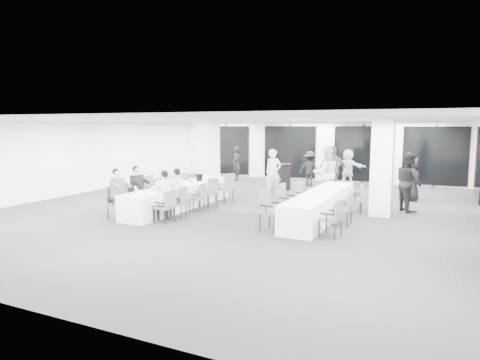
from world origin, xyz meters
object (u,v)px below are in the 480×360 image
object	(u,v)px
chair_main_left_near	(115,200)
chair_main_left_far	(186,184)
chair_side_right_far	(357,197)
standing_guest_h	(409,178)
standing_guest_d	(333,167)
chair_main_right_near	(167,204)
chair_side_left_near	(269,207)
chair_side_right_mid	(346,207)
chair_main_left_mid	(153,189)
standing_guest_a	(273,169)
standing_guest_b	(326,170)
chair_main_right_mid	(199,196)
standing_guest_f	(348,165)
cocktail_table	(282,177)
chair_side_left_far	(302,194)
standing_guest_g	(236,161)
chair_main_left_fourth	(171,188)
standing_guest_c	(310,166)
chair_main_right_second	(180,200)
chair_side_right_near	(334,216)
banquet_table_main	(180,197)
chair_side_left_mid	(286,199)
ice_bucket_near	(165,185)
chair_main_left_second	(135,197)
chair_main_right_fourth	(210,191)
banquet_table_side	(320,205)
ice_bucket_far	(199,177)
chair_main_right_far	(226,186)
standing_guest_e	(412,176)

from	to	relation	value
chair_main_left_near	chair_main_left_far	size ratio (longest dim) A/B	1.00
chair_side_right_far	standing_guest_h	size ratio (longest dim) A/B	0.43
standing_guest_d	chair_main_right_near	bearing A→B (deg)	55.06
chair_side_left_near	chair_side_right_mid	world-z (taller)	chair_side_left_near
chair_main_left_mid	standing_guest_a	xyz separation A→B (m)	(2.62, 3.97, 0.40)
standing_guest_b	chair_main_right_mid	bearing A→B (deg)	21.33
standing_guest_f	cocktail_table	bearing A→B (deg)	56.05
chair_side_left_far	standing_guest_g	size ratio (longest dim) A/B	0.48
chair_main_left_fourth	standing_guest_c	bearing A→B (deg)	160.29
chair_main_left_fourth	chair_side_right_far	bearing A→B (deg)	106.64
cocktail_table	standing_guest_f	world-z (taller)	standing_guest_f
chair_main_right_second	chair_side_right_near	size ratio (longest dim) A/B	1.02
standing_guest_b	standing_guest_c	bearing A→B (deg)	-94.76
chair_main_left_near	chair_main_right_mid	distance (m)	2.51
banquet_table_main	chair_side_left_mid	world-z (taller)	chair_side_left_mid
chair_main_left_fourth	standing_guest_g	xyz separation A→B (m)	(-0.49, 6.16, 0.43)
ice_bucket_near	standing_guest_b	bearing A→B (deg)	50.29
chair_main_left_second	chair_main_right_fourth	distance (m)	2.36
chair_main_left_far	standing_guest_h	size ratio (longest dim) A/B	0.45
chair_main_left_far	chair_side_left_near	size ratio (longest dim) A/B	0.90
chair_main_left_near	standing_guest_h	bearing A→B (deg)	114.38
chair_side_left_far	chair_side_left_near	bearing A→B (deg)	11.28
chair_main_right_near	standing_guest_b	world-z (taller)	standing_guest_b
chair_side_left_near	banquet_table_side	bearing A→B (deg)	168.62
chair_main_left_second	chair_main_right_near	distance (m)	1.80
chair_main_right_second	ice_bucket_far	xyz separation A→B (m)	(-0.80, 2.45, 0.34)
chair_side_right_far	ice_bucket_near	bearing A→B (deg)	101.34
chair_main_right_second	standing_guest_h	bearing A→B (deg)	-68.73
chair_main_left_mid	standing_guest_b	bearing A→B (deg)	120.55
chair_main_right_mid	standing_guest_a	world-z (taller)	standing_guest_a
chair_main_left_near	standing_guest_h	size ratio (longest dim) A/B	0.45
chair_main_left_fourth	chair_main_right_second	distance (m)	2.60
chair_main_left_near	standing_guest_a	size ratio (longest dim) A/B	0.47
standing_guest_a	ice_bucket_far	distance (m)	3.08
chair_side_right_mid	banquet_table_main	bearing A→B (deg)	92.19
chair_main_left_second	chair_main_left_fourth	xyz separation A→B (m)	(-0.00, 1.91, 0.02)
banquet_table_side	standing_guest_a	world-z (taller)	standing_guest_a
standing_guest_d	standing_guest_c	bearing A→B (deg)	-64.80
chair_side_right_near	chair_side_right_far	xyz separation A→B (m)	(-0.00, 3.11, -0.01)
ice_bucket_near	ice_bucket_far	size ratio (longest dim) A/B	0.92
chair_main_right_far	chair_side_left_near	bearing A→B (deg)	-124.55
chair_main_left_second	standing_guest_h	size ratio (longest dim) A/B	0.41
chair_main_left_mid	chair_main_right_near	size ratio (longest dim) A/B	1.16
standing_guest_c	standing_guest_e	world-z (taller)	standing_guest_e
chair_main_right_near	ice_bucket_far	size ratio (longest dim) A/B	3.65
chair_main_left_second	chair_side_right_mid	bearing A→B (deg)	112.27
standing_guest_d	standing_guest_e	world-z (taller)	standing_guest_d
chair_side_right_near	standing_guest_e	xyz separation A→B (m)	(1.35, 6.11, 0.35)
cocktail_table	chair_main_left_mid	bearing A→B (deg)	-114.12
chair_main_left_mid	chair_main_right_fourth	world-z (taller)	chair_main_left_mid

